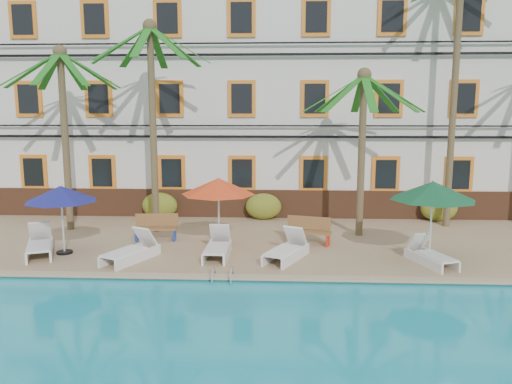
# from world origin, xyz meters

# --- Properties ---
(ground) EXTENTS (100.00, 100.00, 0.00)m
(ground) POSITION_xyz_m (0.00, 0.00, 0.00)
(ground) COLOR #384C23
(ground) RESTS_ON ground
(pool_deck) EXTENTS (30.00, 12.00, 0.25)m
(pool_deck) POSITION_xyz_m (0.00, 5.00, 0.12)
(pool_deck) COLOR tan
(pool_deck) RESTS_ON ground
(pool_coping) EXTENTS (30.00, 0.35, 0.06)m
(pool_coping) POSITION_xyz_m (0.00, -0.90, 0.28)
(pool_coping) COLOR tan
(pool_coping) RESTS_ON pool_deck
(hotel_building) EXTENTS (25.40, 6.44, 10.22)m
(hotel_building) POSITION_xyz_m (0.00, 9.98, 5.37)
(hotel_building) COLOR silver
(hotel_building) RESTS_ON pool_deck
(palm_a) EXTENTS (4.30, 4.30, 6.89)m
(palm_a) POSITION_xyz_m (-7.95, 4.47, 4.73)
(palm_a) COLOR brown
(palm_a) RESTS_ON pool_deck
(palm_b) EXTENTS (4.30, 4.30, 7.74)m
(palm_b) POSITION_xyz_m (-4.57, 4.33, 5.23)
(palm_b) COLOR brown
(palm_b) RESTS_ON pool_deck
(palm_c) EXTENTS (4.30, 4.30, 6.00)m
(palm_c) POSITION_xyz_m (3.02, 4.09, 4.20)
(palm_c) COLOR brown
(palm_c) RESTS_ON pool_deck
(palm_d) EXTENTS (4.30, 4.30, 10.18)m
(palm_d) POSITION_xyz_m (6.68, 5.71, 6.61)
(palm_d) COLOR brown
(palm_d) RESTS_ON pool_deck
(shrub_left) EXTENTS (1.50, 0.90, 1.10)m
(shrub_left) POSITION_xyz_m (-4.97, 6.60, 0.80)
(shrub_left) COLOR #29601B
(shrub_left) RESTS_ON pool_deck
(shrub_mid) EXTENTS (1.50, 0.90, 1.10)m
(shrub_mid) POSITION_xyz_m (-0.58, 6.60, 0.80)
(shrub_mid) COLOR #29601B
(shrub_mid) RESTS_ON pool_deck
(shrub_right) EXTENTS (1.50, 0.90, 1.10)m
(shrub_right) POSITION_xyz_m (6.66, 6.60, 0.80)
(shrub_right) COLOR #29601B
(shrub_right) RESTS_ON pool_deck
(umbrella_blue) EXTENTS (2.25, 2.25, 2.26)m
(umbrella_blue) POSITION_xyz_m (-6.78, 1.23, 2.17)
(umbrella_blue) COLOR black
(umbrella_blue) RESTS_ON pool_deck
(umbrella_red) EXTENTS (2.43, 2.43, 2.43)m
(umbrella_red) POSITION_xyz_m (-1.90, 2.06, 2.32)
(umbrella_red) COLOR black
(umbrella_red) RESTS_ON pool_deck
(umbrella_green) EXTENTS (2.53, 2.53, 2.53)m
(umbrella_green) POSITION_xyz_m (4.63, 0.92, 2.41)
(umbrella_green) COLOR black
(umbrella_green) RESTS_ON pool_deck
(lounger_a) EXTENTS (1.49, 2.18, 0.97)m
(lounger_a) POSITION_xyz_m (-7.49, 1.07, 0.56)
(lounger_a) COLOR white
(lounger_a) RESTS_ON pool_deck
(lounger_b) EXTENTS (1.50, 2.09, 0.94)m
(lounger_b) POSITION_xyz_m (-4.40, 0.59, 0.55)
(lounger_b) COLOR white
(lounger_b) RESTS_ON pool_deck
(lounger_c) EXTENTS (0.72, 1.98, 0.93)m
(lounger_c) POSITION_xyz_m (-1.83, 1.15, 0.55)
(lounger_c) COLOR white
(lounger_c) RESTS_ON pool_deck
(lounger_d) EXTENTS (1.50, 2.11, 0.94)m
(lounger_d) POSITION_xyz_m (0.33, 0.92, 0.56)
(lounger_d) COLOR white
(lounger_d) RESTS_ON pool_deck
(lounger_e) EXTENTS (1.24, 1.92, 0.85)m
(lounger_e) POSITION_xyz_m (4.59, 0.66, 0.53)
(lounger_e) COLOR white
(lounger_e) RESTS_ON pool_deck
(bench_left) EXTENTS (1.54, 0.64, 0.93)m
(bench_left) POSITION_xyz_m (-4.25, 3.02, 0.72)
(bench_left) COLOR olive
(bench_left) RESTS_ON pool_deck
(bench_right) EXTENTS (1.57, 0.85, 0.93)m
(bench_right) POSITION_xyz_m (1.13, 2.78, 0.72)
(bench_right) COLOR olive
(bench_right) RESTS_ON pool_deck
(pool_ladder) EXTENTS (0.54, 0.74, 0.74)m
(pool_ladder) POSITION_xyz_m (-1.43, -1.00, 0.25)
(pool_ladder) COLOR silver
(pool_ladder) RESTS_ON ground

